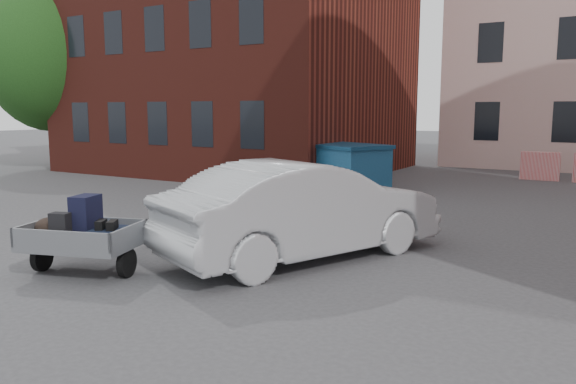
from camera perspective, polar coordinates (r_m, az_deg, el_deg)
The scene contains 6 objects.
ground at distance 8.58m, azimuth -6.37°, elevation -8.40°, with size 120.00×120.00×0.00m, color #38383A.
far_building at distance 37.96m, azimuth -10.48°, elevation 10.51°, with size 6.00×6.00×8.00m, color maroon.
tree at distance 26.26m, azimuth -23.16°, elevation 13.59°, with size 5.28×5.28×8.30m.
trailer at distance 9.00m, azimuth -20.24°, elevation -4.09°, with size 1.86×1.97×1.20m.
dumpster at distance 17.69m, azimuth 4.87°, elevation 2.64°, with size 3.83×2.99×1.43m.
silver_car at distance 9.36m, azimuth 1.64°, elevation -1.82°, with size 1.73×4.95×1.63m, color #A4A7AB.
Camera 1 is at (5.01, -6.52, 2.46)m, focal length 35.00 mm.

